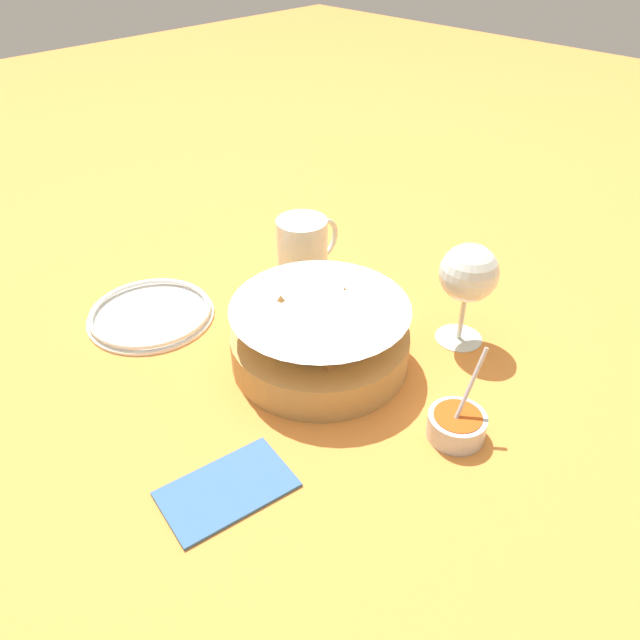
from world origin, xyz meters
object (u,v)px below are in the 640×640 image
object	(u,v)px
wine_glass	(468,276)
beer_mug	(303,252)
food_basket	(320,338)
side_plate	(151,313)
sauce_cup	(457,424)

from	to	relation	value
wine_glass	beer_mug	world-z (taller)	wine_glass
wine_glass	food_basket	bearing A→B (deg)	149.30
wine_glass	beer_mug	distance (m)	0.29
food_basket	side_plate	bearing A→B (deg)	112.50
sauce_cup	side_plate	distance (m)	0.48
food_basket	wine_glass	world-z (taller)	wine_glass
side_plate	sauce_cup	bearing A→B (deg)	-75.48
food_basket	sauce_cup	distance (m)	0.21
food_basket	wine_glass	distance (m)	0.22
side_plate	beer_mug	bearing A→B (deg)	-18.83
side_plate	food_basket	bearing A→B (deg)	-67.50
sauce_cup	food_basket	bearing A→B (deg)	94.16
sauce_cup	wine_glass	bearing A→B (deg)	33.26
food_basket	beer_mug	distance (m)	0.22
sauce_cup	beer_mug	size ratio (longest dim) A/B	0.92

